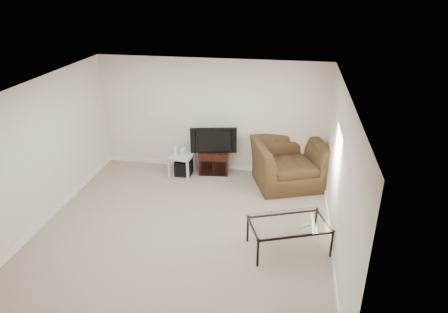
% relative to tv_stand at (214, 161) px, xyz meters
% --- Properties ---
extents(floor, '(5.00, 5.00, 0.00)m').
position_rel_tv_stand_xyz_m(floor, '(-0.08, -2.28, -0.27)').
color(floor, tan).
rests_on(floor, ground).
extents(ceiling, '(5.00, 5.00, 0.00)m').
position_rel_tv_stand_xyz_m(ceiling, '(-0.08, -2.28, 2.23)').
color(ceiling, white).
rests_on(ceiling, ground).
extents(wall_back, '(5.00, 0.02, 2.50)m').
position_rel_tv_stand_xyz_m(wall_back, '(-0.08, 0.22, 0.98)').
color(wall_back, silver).
rests_on(wall_back, ground).
extents(wall_left, '(0.02, 5.00, 2.50)m').
position_rel_tv_stand_xyz_m(wall_left, '(-2.58, -2.28, 0.98)').
color(wall_left, silver).
rests_on(wall_left, ground).
extents(wall_right, '(0.02, 5.00, 2.50)m').
position_rel_tv_stand_xyz_m(wall_right, '(2.42, -2.28, 0.98)').
color(wall_right, silver).
rests_on(wall_right, ground).
extents(plate_back, '(0.12, 0.02, 0.12)m').
position_rel_tv_stand_xyz_m(plate_back, '(-1.48, 0.21, 0.98)').
color(plate_back, white).
rests_on(plate_back, wall_back).
extents(plate_right_switch, '(0.02, 0.09, 0.13)m').
position_rel_tv_stand_xyz_m(plate_right_switch, '(2.41, -0.68, 0.98)').
color(plate_right_switch, white).
rests_on(plate_right_switch, wall_right).
extents(plate_right_outlet, '(0.02, 0.08, 0.12)m').
position_rel_tv_stand_xyz_m(plate_right_outlet, '(2.41, -0.98, 0.03)').
color(plate_right_outlet, white).
rests_on(plate_right_outlet, wall_right).
extents(tv_stand, '(0.68, 0.51, 0.53)m').
position_rel_tv_stand_xyz_m(tv_stand, '(0.00, 0.00, 0.00)').
color(tv_stand, black).
rests_on(tv_stand, floor).
extents(dvd_player, '(0.39, 0.29, 0.05)m').
position_rel_tv_stand_xyz_m(dvd_player, '(0.00, -0.04, 0.18)').
color(dvd_player, black).
rests_on(dvd_player, tv_stand).
extents(television, '(0.95, 0.36, 0.57)m').
position_rel_tv_stand_xyz_m(television, '(0.00, -0.03, 0.55)').
color(television, black).
rests_on(television, tv_stand).
extents(side_table, '(0.53, 0.53, 0.46)m').
position_rel_tv_stand_xyz_m(side_table, '(-0.67, -0.23, -0.04)').
color(side_table, white).
rests_on(side_table, floor).
extents(subwoofer, '(0.36, 0.36, 0.35)m').
position_rel_tv_stand_xyz_m(subwoofer, '(-0.64, -0.21, -0.10)').
color(subwoofer, black).
rests_on(subwoofer, floor).
extents(game_console, '(0.06, 0.16, 0.21)m').
position_rel_tv_stand_xyz_m(game_console, '(-0.79, -0.24, 0.30)').
color(game_console, white).
rests_on(game_console, side_table).
extents(game_case, '(0.08, 0.14, 0.18)m').
position_rel_tv_stand_xyz_m(game_case, '(-0.62, -0.26, 0.29)').
color(game_case, silver).
rests_on(game_case, side_table).
extents(recliner, '(1.67, 1.37, 1.25)m').
position_rel_tv_stand_xyz_m(recliner, '(1.65, -0.23, 0.36)').
color(recliner, brown).
rests_on(recliner, floor).
extents(coffee_table, '(1.45, 1.13, 0.50)m').
position_rel_tv_stand_xyz_m(coffee_table, '(1.72, -2.51, -0.02)').
color(coffee_table, black).
rests_on(coffee_table, floor).
extents(remote, '(0.19, 0.16, 0.02)m').
position_rel_tv_stand_xyz_m(remote, '(1.94, -2.58, 0.25)').
color(remote, '#B2B2B7').
rests_on(remote, coffee_table).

